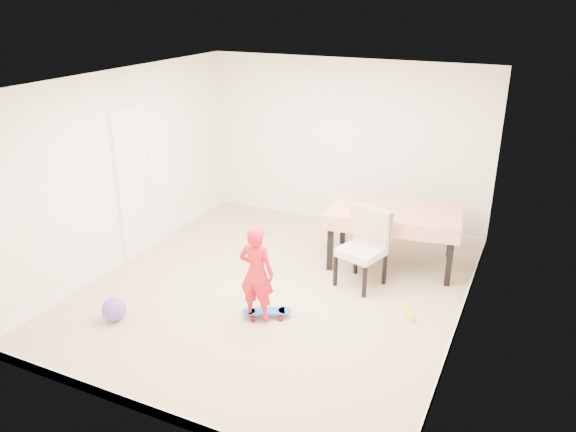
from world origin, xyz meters
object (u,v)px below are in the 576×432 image
at_px(dining_table, 393,236).
at_px(child, 257,276).
at_px(balloon, 114,309).
at_px(dining_chair, 361,249).
at_px(skateboard, 267,314).

bearing_deg(dining_table, child, -124.25).
height_order(child, balloon, child).
bearing_deg(dining_table, dining_chair, -112.35).
height_order(dining_chair, skateboard, dining_chair).
bearing_deg(dining_table, balloon, -140.29).
distance_m(child, balloon, 1.69).
xyz_separation_m(child, balloon, (-1.47, -0.71, -0.42)).
relative_size(dining_table, dining_chair, 1.72).
bearing_deg(skateboard, dining_table, 37.19).
relative_size(dining_chair, skateboard, 1.74).
relative_size(dining_chair, child, 0.89).
bearing_deg(child, dining_chair, -125.89).
bearing_deg(child, balloon, 21.62).
height_order(dining_table, dining_chair, dining_chair).
bearing_deg(balloon, skateboard, 27.08).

